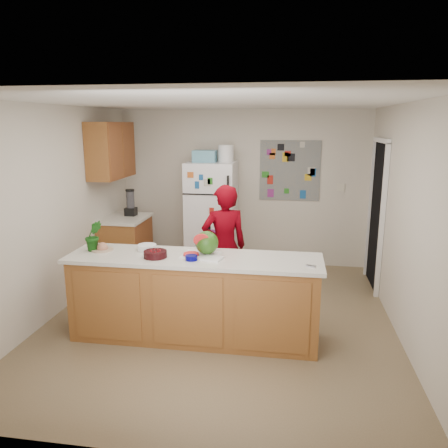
% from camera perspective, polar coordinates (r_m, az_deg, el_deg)
% --- Properties ---
extents(floor, '(4.00, 4.50, 0.02)m').
position_cam_1_polar(floor, '(5.35, -0.47, -12.33)').
color(floor, brown).
rests_on(floor, ground).
extents(wall_back, '(4.00, 0.02, 2.50)m').
position_cam_1_polar(wall_back, '(7.15, 2.47, 4.70)').
color(wall_back, beige).
rests_on(wall_back, ground).
extents(wall_left, '(0.02, 4.50, 2.50)m').
position_cam_1_polar(wall_left, '(5.63, -21.13, 1.58)').
color(wall_left, beige).
rests_on(wall_left, ground).
extents(wall_right, '(0.02, 4.50, 2.50)m').
position_cam_1_polar(wall_right, '(5.03, 22.71, 0.17)').
color(wall_right, beige).
rests_on(wall_right, ground).
extents(ceiling, '(4.00, 4.50, 0.02)m').
position_cam_1_polar(ceiling, '(4.84, -0.53, 15.73)').
color(ceiling, white).
rests_on(ceiling, wall_back).
extents(doorway, '(0.03, 0.85, 2.04)m').
position_cam_1_polar(doorway, '(6.46, 19.38, 1.00)').
color(doorway, black).
rests_on(doorway, ground).
extents(peninsula_base, '(2.60, 0.62, 0.88)m').
position_cam_1_polar(peninsula_base, '(4.76, -3.89, -9.78)').
color(peninsula_base, brown).
rests_on(peninsula_base, floor).
extents(peninsula_top, '(2.68, 0.70, 0.04)m').
position_cam_1_polar(peninsula_top, '(4.60, -3.98, -4.49)').
color(peninsula_top, silver).
rests_on(peninsula_top, peninsula_base).
extents(side_counter_base, '(0.60, 0.80, 0.86)m').
position_cam_1_polar(side_counter_base, '(6.86, -12.67, -2.97)').
color(side_counter_base, brown).
rests_on(side_counter_base, floor).
extents(side_counter_top, '(0.64, 0.84, 0.04)m').
position_cam_1_polar(side_counter_top, '(6.75, -12.86, 0.70)').
color(side_counter_top, silver).
rests_on(side_counter_top, side_counter_base).
extents(upper_cabinets, '(0.35, 1.00, 0.80)m').
position_cam_1_polar(upper_cabinets, '(6.62, -14.53, 9.30)').
color(upper_cabinets, brown).
rests_on(upper_cabinets, wall_left).
extents(refrigerator, '(0.75, 0.70, 1.70)m').
position_cam_1_polar(refrigerator, '(6.92, -1.62, 1.06)').
color(refrigerator, silver).
rests_on(refrigerator, floor).
extents(fridge_top_bin, '(0.35, 0.28, 0.18)m').
position_cam_1_polar(fridge_top_bin, '(6.80, -2.51, 8.85)').
color(fridge_top_bin, '#5999B2').
rests_on(fridge_top_bin, refrigerator).
extents(photo_collage, '(0.95, 0.01, 0.95)m').
position_cam_1_polar(photo_collage, '(7.05, 8.59, 6.91)').
color(photo_collage, slate).
rests_on(photo_collage, wall_back).
extents(person, '(0.67, 0.57, 1.57)m').
position_cam_1_polar(person, '(5.42, 0.02, -3.03)').
color(person, '#610009').
rests_on(person, floor).
extents(blender_appliance, '(0.12, 0.12, 0.38)m').
position_cam_1_polar(blender_appliance, '(6.83, -12.11, 2.67)').
color(blender_appliance, black).
rests_on(blender_appliance, side_counter_top).
extents(cutting_board, '(0.40, 0.32, 0.01)m').
position_cam_1_polar(cutting_board, '(4.63, -3.03, -4.02)').
color(cutting_board, silver).
rests_on(cutting_board, peninsula_top).
extents(watermelon, '(0.25, 0.25, 0.25)m').
position_cam_1_polar(watermelon, '(4.60, -2.27, -2.45)').
color(watermelon, '#1A5A10').
rests_on(watermelon, cutting_board).
extents(watermelon_slice, '(0.16, 0.16, 0.02)m').
position_cam_1_polar(watermelon_slice, '(4.60, -4.32, -3.94)').
color(watermelon_slice, red).
rests_on(watermelon_slice, cutting_board).
extents(cherry_bowl, '(0.32, 0.32, 0.07)m').
position_cam_1_polar(cherry_bowl, '(4.60, -8.96, -3.90)').
color(cherry_bowl, black).
rests_on(cherry_bowl, peninsula_top).
extents(white_bowl, '(0.27, 0.27, 0.06)m').
position_cam_1_polar(white_bowl, '(4.88, -10.02, -3.02)').
color(white_bowl, white).
rests_on(white_bowl, peninsula_top).
extents(cobalt_bowl, '(0.15, 0.15, 0.05)m').
position_cam_1_polar(cobalt_bowl, '(4.47, -4.29, -4.42)').
color(cobalt_bowl, '#020156').
rests_on(cobalt_bowl, peninsula_top).
extents(plate, '(0.26, 0.26, 0.02)m').
position_cam_1_polar(plate, '(4.98, -15.60, -3.24)').
color(plate, beige).
rests_on(plate, peninsula_top).
extents(paper_towel, '(0.23, 0.21, 0.02)m').
position_cam_1_polar(paper_towel, '(4.48, -1.55, -4.53)').
color(paper_towel, silver).
rests_on(paper_towel, peninsula_top).
extents(keys, '(0.10, 0.07, 0.01)m').
position_cam_1_polar(keys, '(4.34, 11.25, -5.41)').
color(keys, gray).
rests_on(keys, peninsula_top).
extents(potted_plant, '(0.24, 0.23, 0.34)m').
position_cam_1_polar(potted_plant, '(4.96, -16.67, -1.46)').
color(potted_plant, '#124712').
rests_on(potted_plant, peninsula_top).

